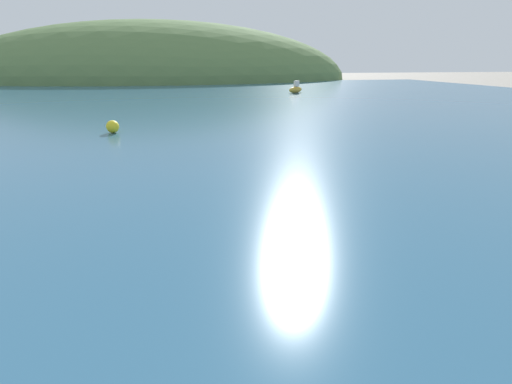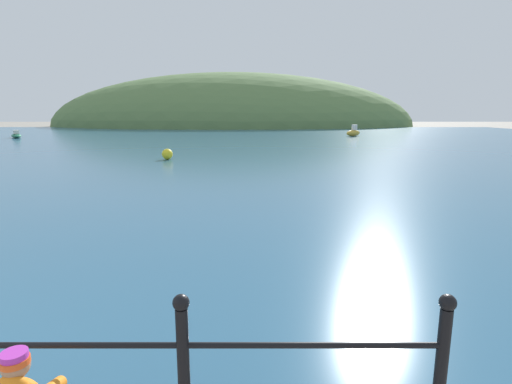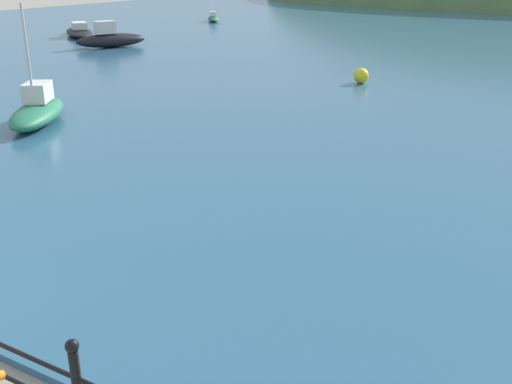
% 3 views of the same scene
% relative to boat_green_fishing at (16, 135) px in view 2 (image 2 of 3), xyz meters
% --- Properties ---
extents(water, '(80.00, 60.00, 0.10)m').
position_rel_boat_green_fishing_xyz_m(water, '(17.97, -3.79, -0.28)').
color(water, '#2D5B7A').
rests_on(water, ground).
extents(far_hillside, '(61.52, 33.83, 17.95)m').
position_rel_boat_green_fishing_xyz_m(far_hillside, '(17.97, 33.54, -0.33)').
color(far_hillside, '#567542').
rests_on(far_hillside, ground).
extents(boat_green_fishing, '(2.05, 2.39, 0.70)m').
position_rel_boat_green_fishing_xyz_m(boat_green_fishing, '(0.00, 0.00, 0.00)').
color(boat_green_fishing, '#287551').
rests_on(boat_green_fishing, water).
extents(boat_blue_hull, '(1.88, 1.69, 1.12)m').
position_rel_boat_green_fishing_xyz_m(boat_blue_hull, '(31.54, 2.56, 0.14)').
color(boat_blue_hull, gold).
rests_on(boat_blue_hull, water).
extents(mooring_buoy, '(0.54, 0.54, 0.54)m').
position_rel_boat_green_fishing_xyz_m(mooring_buoy, '(17.55, -16.91, 0.04)').
color(mooring_buoy, yellow).
rests_on(mooring_buoy, water).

